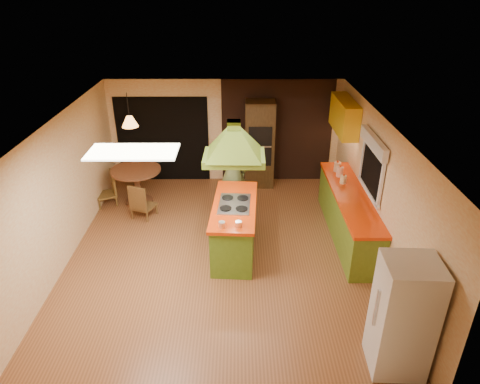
{
  "coord_description": "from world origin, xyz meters",
  "views": [
    {
      "loc": [
        0.32,
        -6.58,
        4.61
      ],
      "look_at": [
        0.35,
        0.23,
        1.15
      ],
      "focal_mm": 32.0,
      "sensor_mm": 36.0,
      "label": 1
    }
  ],
  "objects_px": {
    "kitchen_island": "(235,227)",
    "wall_oven": "(259,144)",
    "canister_large": "(340,172)",
    "dining_table": "(137,179)",
    "refrigerator": "(403,317)",
    "man": "(232,174)"
  },
  "relations": [
    {
      "from": "kitchen_island",
      "to": "wall_oven",
      "type": "xyz_separation_m",
      "value": [
        0.57,
        2.82,
        0.55
      ]
    },
    {
      "from": "kitchen_island",
      "to": "canister_large",
      "type": "distance_m",
      "value": 2.55
    },
    {
      "from": "wall_oven",
      "to": "dining_table",
      "type": "xyz_separation_m",
      "value": [
        -2.76,
        -0.95,
        -0.46
      ]
    },
    {
      "from": "wall_oven",
      "to": "refrigerator",
      "type": "bearing_deg",
      "value": -73.79
    },
    {
      "from": "dining_table",
      "to": "man",
      "type": "bearing_deg",
      "value": -14.84
    },
    {
      "from": "dining_table",
      "to": "canister_large",
      "type": "bearing_deg",
      "value": -8.03
    },
    {
      "from": "refrigerator",
      "to": "dining_table",
      "type": "distance_m",
      "value": 6.26
    },
    {
      "from": "kitchen_island",
      "to": "canister_large",
      "type": "bearing_deg",
      "value": 33.96
    },
    {
      "from": "refrigerator",
      "to": "canister_large",
      "type": "distance_m",
      "value": 3.95
    },
    {
      "from": "dining_table",
      "to": "canister_large",
      "type": "relative_size",
      "value": 5.4
    },
    {
      "from": "kitchen_island",
      "to": "dining_table",
      "type": "distance_m",
      "value": 2.88
    },
    {
      "from": "man",
      "to": "canister_large",
      "type": "height_order",
      "value": "man"
    },
    {
      "from": "kitchen_island",
      "to": "wall_oven",
      "type": "height_order",
      "value": "wall_oven"
    },
    {
      "from": "refrigerator",
      "to": "wall_oven",
      "type": "relative_size",
      "value": 0.79
    },
    {
      "from": "canister_large",
      "to": "wall_oven",
      "type": "bearing_deg",
      "value": 135.3
    },
    {
      "from": "kitchen_island",
      "to": "canister_large",
      "type": "height_order",
      "value": "canister_large"
    },
    {
      "from": "wall_oven",
      "to": "canister_large",
      "type": "xyz_separation_m",
      "value": [
        1.58,
        -1.56,
        -0.02
      ]
    },
    {
      "from": "dining_table",
      "to": "refrigerator",
      "type": "bearing_deg",
      "value": -46.67
    },
    {
      "from": "dining_table",
      "to": "canister_large",
      "type": "distance_m",
      "value": 4.4
    },
    {
      "from": "kitchen_island",
      "to": "dining_table",
      "type": "bearing_deg",
      "value": 142.92
    },
    {
      "from": "man",
      "to": "canister_large",
      "type": "xyz_separation_m",
      "value": [
        2.2,
        -0.05,
        0.08
      ]
    },
    {
      "from": "man",
      "to": "dining_table",
      "type": "relative_size",
      "value": 1.73
    }
  ]
}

